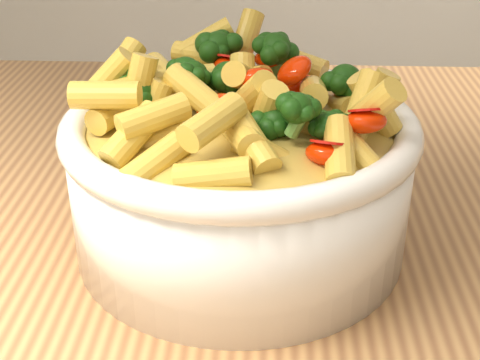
{
  "coord_description": "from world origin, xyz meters",
  "views": [
    {
      "loc": [
        -0.02,
        -0.55,
        1.21
      ],
      "look_at": [
        -0.04,
        -0.07,
        0.96
      ],
      "focal_mm": 50.0,
      "sensor_mm": 36.0,
      "label": 1
    }
  ],
  "objects": [
    {
      "name": "serving_bowl",
      "position": [
        -0.04,
        -0.07,
        0.96
      ],
      "size": [
        0.28,
        0.28,
        0.12
      ],
      "color": "white",
      "rests_on": "table"
    },
    {
      "name": "table",
      "position": [
        0.0,
        0.0,
        0.8
      ],
      "size": [
        1.2,
        0.8,
        0.9
      ],
      "color": "tan",
      "rests_on": "ground"
    },
    {
      "name": "pasta_salad",
      "position": [
        -0.04,
        -0.07,
        1.03
      ],
      "size": [
        0.22,
        0.22,
        0.05
      ],
      "color": "#FDCA50",
      "rests_on": "serving_bowl"
    }
  ]
}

